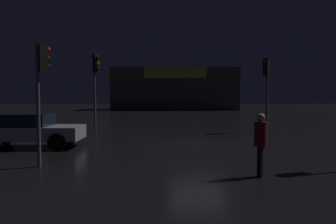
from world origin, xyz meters
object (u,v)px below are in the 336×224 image
at_px(car_near, 30,130).
at_px(traffic_signal_main, 266,80).
at_px(traffic_signal_cross_right, 96,75).
at_px(store_building, 175,89).
at_px(traffic_signal_opposite, 42,73).
at_px(pedestrian, 261,140).

bearing_deg(car_near, traffic_signal_main, 25.68).
relative_size(traffic_signal_main, traffic_signal_cross_right, 0.95).
relative_size(store_building, traffic_signal_cross_right, 3.87).
relative_size(traffic_signal_opposite, car_near, 0.87).
xyz_separation_m(store_building, pedestrian, (1.08, -38.57, -1.92)).
bearing_deg(car_near, traffic_signal_opposite, -62.64).
xyz_separation_m(store_building, car_near, (-7.13, -33.51, -2.19)).
height_order(traffic_signal_cross_right, car_near, traffic_signal_cross_right).
bearing_deg(pedestrian, traffic_signal_main, 72.23).
bearing_deg(traffic_signal_main, traffic_signal_opposite, -136.38).
relative_size(traffic_signal_opposite, traffic_signal_cross_right, 0.84).
relative_size(traffic_signal_main, pedestrian, 2.49).
xyz_separation_m(store_building, traffic_signal_cross_right, (-5.47, -27.95, 0.43)).
distance_m(traffic_signal_main, car_near, 13.10).
bearing_deg(traffic_signal_opposite, pedestrian, -12.38).
relative_size(traffic_signal_cross_right, car_near, 1.04).
bearing_deg(traffic_signal_opposite, car_near, 117.36).
bearing_deg(traffic_signal_main, pedestrian, -107.77).
bearing_deg(traffic_signal_cross_right, car_near, -106.64).
bearing_deg(pedestrian, traffic_signal_opposite, 167.62).
distance_m(car_near, pedestrian, 9.65).
bearing_deg(traffic_signal_opposite, store_building, 82.00).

